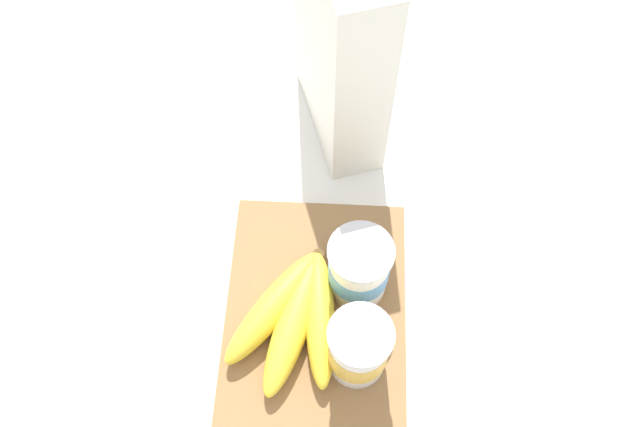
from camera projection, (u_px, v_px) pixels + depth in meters
ground_plane at (316, 315)px, 0.77m from camera, size 2.40×2.40×0.00m
cutting_board at (316, 312)px, 0.77m from camera, size 0.28×0.21×0.02m
cereal_box at (341, 45)px, 0.78m from camera, size 0.20×0.13×0.30m
yogurt_cup_front at (359, 269)px, 0.73m from camera, size 0.07×0.07×0.10m
yogurt_cup_back at (359, 348)px, 0.69m from camera, size 0.07×0.07×0.10m
banana_bunch at (295, 315)px, 0.74m from camera, size 0.19×0.14×0.04m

